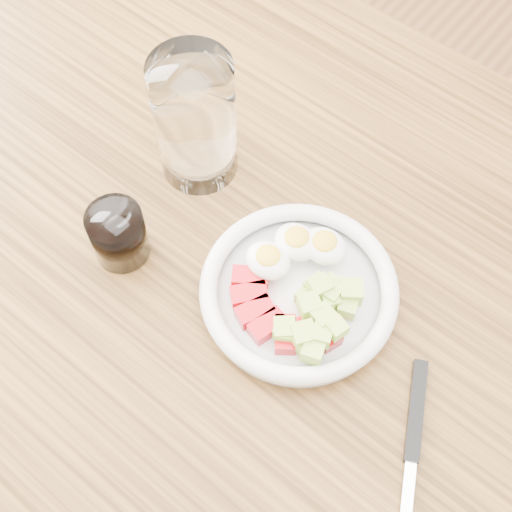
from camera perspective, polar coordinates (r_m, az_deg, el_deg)
The scene contains 6 objects.
ground at distance 1.54m, azimuth 0.06°, elevation -14.91°, with size 4.00×4.00×0.00m, color brown.
dining_table at distance 0.91m, azimuth 0.09°, elevation -4.75°, with size 1.50×0.90×0.77m.
bowl at distance 0.79m, azimuth 3.46°, elevation -2.75°, with size 0.22×0.22×0.05m.
fork at distance 0.76m, azimuth 12.45°, elevation -14.14°, with size 0.12×0.21×0.01m.
water_glass at distance 0.84m, azimuth -4.89°, elevation 10.76°, with size 0.10×0.10×0.17m, color white.
coffee_glass at distance 0.82m, azimuth -10.95°, elevation 1.68°, with size 0.06×0.06×0.07m.
Camera 1 is at (0.23, -0.29, 1.50)m, focal length 50.00 mm.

